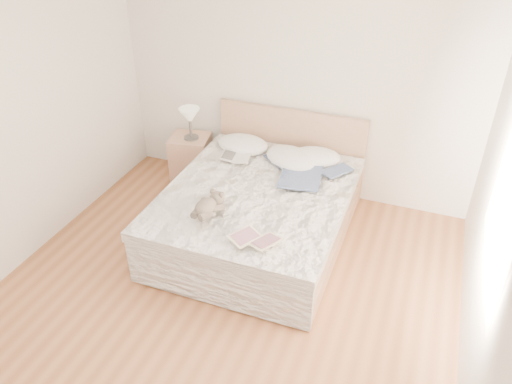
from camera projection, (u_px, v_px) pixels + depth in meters
floor at (211, 314)px, 4.27m from camera, size 4.00×4.50×0.00m
wall_back at (295, 77)px, 5.30m from camera, size 4.00×0.02×2.70m
wall_right at (507, 244)px, 2.94m from camera, size 0.02×4.50×2.70m
window at (507, 203)px, 3.13m from camera, size 0.02×1.30×1.10m
bed at (260, 211)px, 5.04m from camera, size 1.72×2.14×1.00m
nightstand at (191, 158)px, 6.01m from camera, size 0.52×0.48×0.56m
table_lamp at (190, 117)px, 5.69m from camera, size 0.24×0.24×0.38m
pillow_left at (243, 144)px, 5.54m from camera, size 0.61×0.44×0.17m
pillow_middle at (290, 158)px, 5.27m from camera, size 0.73×0.66×0.18m
pillow_right at (315, 157)px, 5.30m from camera, size 0.60×0.47×0.16m
blouse at (302, 174)px, 5.02m from camera, size 0.73×0.77×0.03m
photo_book at (236, 158)px, 5.30m from camera, size 0.35×0.26×0.02m
childrens_book at (255, 240)px, 4.13m from camera, size 0.45×0.40×0.02m
teddy_bear at (206, 213)px, 4.42m from camera, size 0.27×0.35×0.17m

